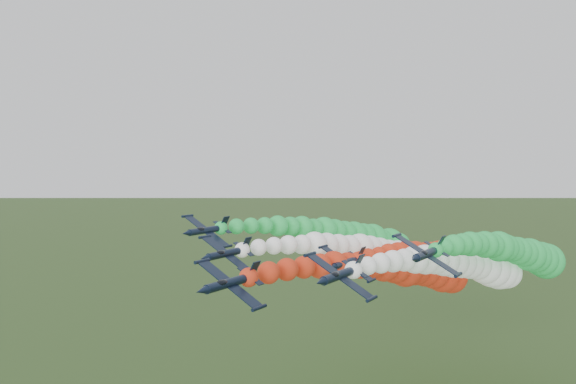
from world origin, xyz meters
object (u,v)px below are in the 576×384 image
at_px(jet_inner_right, 476,267).
at_px(jet_outer_right, 525,255).
at_px(jet_lead, 412,271).
at_px(jet_trail, 461,260).
at_px(jet_outer_left, 361,238).
at_px(jet_inner_left, 390,254).

height_order(jet_inner_right, jet_outer_right, jet_outer_right).
xyz_separation_m(jet_lead, jet_outer_right, (18.19, 24.24, 1.76)).
bearing_deg(jet_trail, jet_outer_left, -159.84).
bearing_deg(jet_outer_right, jet_inner_left, -164.73).
height_order(jet_lead, jet_inner_left, jet_inner_left).
distance_m(jet_inner_left, jet_outer_right, 30.74).
xyz_separation_m(jet_lead, jet_inner_left, (-11.44, 16.15, 0.40)).
xyz_separation_m(jet_outer_left, jet_trail, (23.93, 8.78, -4.96)).
height_order(jet_inner_right, jet_outer_left, jet_outer_left).
distance_m(jet_inner_left, jet_outer_left, 11.88).
bearing_deg(jet_outer_right, jet_trail, 159.44).
bearing_deg(jet_lead, jet_inner_left, 125.30).
bearing_deg(jet_inner_left, jet_inner_right, -14.59).
bearing_deg(jet_lead, jet_trail, 85.80).
height_order(jet_lead, jet_inner_right, jet_inner_right).
bearing_deg(jet_inner_left, jet_lead, -54.70).
bearing_deg(jet_lead, jet_outer_left, 135.34).
distance_m(jet_outer_left, jet_trail, 25.97).
distance_m(jet_inner_right, jet_trail, 21.66).
xyz_separation_m(jet_lead, jet_outer_left, (-21.70, 21.45, 3.16)).
relative_size(jet_inner_right, jet_outer_left, 1.00).
distance_m(jet_lead, jet_trail, 30.37).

